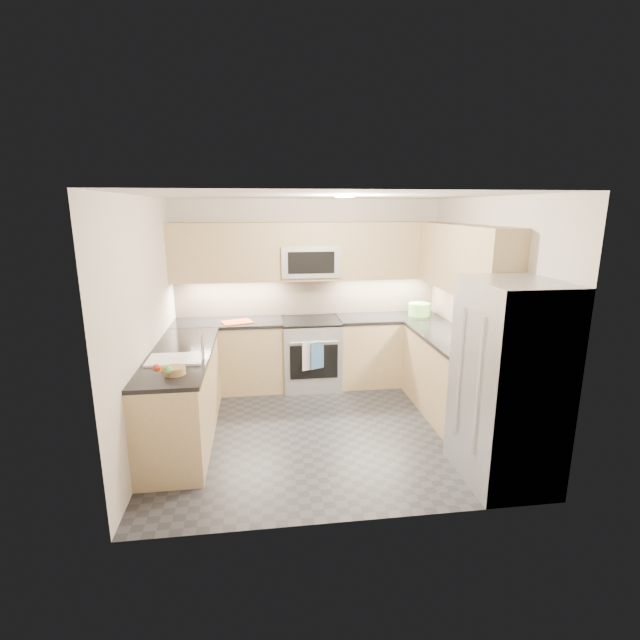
{
  "coord_description": "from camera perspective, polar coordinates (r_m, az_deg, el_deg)",
  "views": [
    {
      "loc": [
        -0.67,
        -4.68,
        2.38
      ],
      "look_at": [
        0.0,
        0.35,
        1.15
      ],
      "focal_mm": 26.0,
      "sensor_mm": 36.0,
      "label": 1
    }
  ],
  "objects": [
    {
      "name": "utensil_bowl",
      "position": [
        6.5,
        12.14,
        1.29
      ],
      "size": [
        0.35,
        0.35,
        0.17
      ],
      "primitive_type": "cylinder",
      "rotation": [
        0.0,
        0.0,
        -0.21
      ],
      "color": "#6EBE51",
      "rests_on": "countertop_back_right"
    },
    {
      "name": "base_cab_back_right",
      "position": [
        6.53,
        8.44,
        -3.73
      ],
      "size": [
        1.42,
        0.6,
        0.9
      ],
      "primitive_type": "cube",
      "color": "tan",
      "rests_on": "floor"
    },
    {
      "name": "ceiling",
      "position": [
        4.73,
        0.58,
        15.08
      ],
      "size": [
        3.6,
        3.2,
        0.02
      ],
      "primitive_type": "cube",
      "color": "beige",
      "rests_on": "wall_back"
    },
    {
      "name": "refrigerator",
      "position": [
        4.37,
        22.12,
        -7.21
      ],
      "size": [
        0.7,
        0.9,
        1.8
      ],
      "primitive_type": "cube",
      "color": "#A1A4A9",
      "rests_on": "floor"
    },
    {
      "name": "upper_cab_back",
      "position": [
        6.17,
        -1.33,
        8.46
      ],
      "size": [
        3.6,
        0.35,
        0.75
      ],
      "primitive_type": "cube",
      "color": "tan",
      "rests_on": "wall_back"
    },
    {
      "name": "gas_range",
      "position": [
        6.29,
        -1.11,
        -4.18
      ],
      "size": [
        0.76,
        0.65,
        0.91
      ],
      "primitive_type": "cube",
      "color": "#A2A5AA",
      "rests_on": "floor"
    },
    {
      "name": "range_cooktop",
      "position": [
        6.17,
        -1.13,
        -0.11
      ],
      "size": [
        0.76,
        0.65,
        0.03
      ],
      "primitive_type": "cube",
      "color": "black",
      "rests_on": "gas_range"
    },
    {
      "name": "sink_basin",
      "position": [
        4.75,
        -17.32,
        -5.42
      ],
      "size": [
        0.52,
        0.38,
        0.16
      ],
      "primitive_type": "cube",
      "color": "white",
      "rests_on": "base_cab_peninsula"
    },
    {
      "name": "wall_front",
      "position": [
        3.35,
        4.41,
        -6.15
      ],
      "size": [
        3.6,
        0.02,
        2.5
      ],
      "primitive_type": "cube",
      "color": "beige",
      "rests_on": "floor"
    },
    {
      "name": "floor",
      "position": [
        5.29,
        0.51,
        -13.1
      ],
      "size": [
        3.6,
        3.2,
        0.0
      ],
      "primitive_type": "cube",
      "color": "#222327",
      "rests_on": "ground"
    },
    {
      "name": "countertop_back_right",
      "position": [
        6.4,
        8.59,
        0.29
      ],
      "size": [
        1.42,
        0.63,
        0.04
      ],
      "primitive_type": "cube",
      "color": "black",
      "rests_on": "base_cab_back_right"
    },
    {
      "name": "countertop_right",
      "position": [
        5.49,
        16.01,
        -2.34
      ],
      "size": [
        0.63,
        1.7,
        0.04
      ],
      "primitive_type": "cube",
      "color": "black",
      "rests_on": "base_cab_right"
    },
    {
      "name": "faucet",
      "position": [
        4.65,
        -14.34,
        -3.04
      ],
      "size": [
        0.03,
        0.03,
        0.28
      ],
      "primitive_type": "cylinder",
      "color": "silver",
      "rests_on": "countertop_peninsula"
    },
    {
      "name": "fruit_pear",
      "position": [
        4.12,
        -18.18,
        -5.83
      ],
      "size": [
        0.07,
        0.07,
        0.07
      ],
      "primitive_type": "sphere",
      "color": "green",
      "rests_on": "fruit_basket"
    },
    {
      "name": "fridge_handle_left",
      "position": [
        4.04,
        18.82,
        -7.88
      ],
      "size": [
        0.02,
        0.02,
        1.2
      ],
      "primitive_type": "cylinder",
      "color": "#B2B5BA",
      "rests_on": "refrigerator"
    },
    {
      "name": "base_cab_back_left",
      "position": [
        6.3,
        -11.07,
        -4.48
      ],
      "size": [
        1.42,
        0.6,
        0.9
      ],
      "primitive_type": "cube",
      "color": "tan",
      "rests_on": "floor"
    },
    {
      "name": "fridge_handle_right",
      "position": [
        4.34,
        16.74,
        -6.21
      ],
      "size": [
        0.02,
        0.02,
        1.2
      ],
      "primitive_type": "cylinder",
      "color": "#B2B5BA",
      "rests_on": "refrigerator"
    },
    {
      "name": "wall_right",
      "position": [
        5.41,
        19.78,
        0.75
      ],
      "size": [
        0.02,
        3.2,
        2.5
      ],
      "primitive_type": "cube",
      "color": "beige",
      "rests_on": "floor"
    },
    {
      "name": "oven_handle",
      "position": [
        5.88,
        -0.74,
        -2.76
      ],
      "size": [
        0.6,
        0.02,
        0.02
      ],
      "primitive_type": "cylinder",
      "rotation": [
        0.0,
        1.57,
        0.0
      ],
      "color": "#B2B5BA",
      "rests_on": "gas_range"
    },
    {
      "name": "backsplash_back",
      "position": [
        6.42,
        -1.46,
        2.99
      ],
      "size": [
        3.6,
        0.01,
        0.51
      ],
      "primitive_type": "cube",
      "color": "tan",
      "rests_on": "wall_back"
    },
    {
      "name": "backsplash_right",
      "position": [
        5.81,
        17.7,
        1.21
      ],
      "size": [
        0.01,
        2.3,
        0.51
      ],
      "primitive_type": "cube",
      "color": "tan",
      "rests_on": "wall_right"
    },
    {
      "name": "fruit_orange",
      "position": [
        4.15,
        -18.67,
        -5.76
      ],
      "size": [
        0.06,
        0.06,
        0.06
      ],
      "primitive_type": "sphere",
      "color": "#D15E17",
      "rests_on": "fruit_basket"
    },
    {
      "name": "fruit_apple",
      "position": [
        4.2,
        -19.48,
        -5.58
      ],
      "size": [
        0.07,
        0.07,
        0.07
      ],
      "primitive_type": "sphere",
      "color": "#AC2C13",
      "rests_on": "fruit_basket"
    },
    {
      "name": "dish_towel_check",
      "position": [
        5.91,
        -1.35,
        -4.42
      ],
      "size": [
        0.19,
        0.1,
        0.37
      ],
      "primitive_type": "cube",
      "rotation": [
        0.0,
        0.0,
        0.42
      ],
      "color": "silver",
      "rests_on": "oven_handle"
    },
    {
      "name": "base_cab_peninsula",
      "position": [
        5.13,
        -16.52,
        -9.07
      ],
      "size": [
        0.6,
        2.0,
        0.9
      ],
      "primitive_type": "cube",
      "color": "tan",
      "rests_on": "floor"
    },
    {
      "name": "microwave",
      "position": [
        6.15,
        -1.29,
        7.28
      ],
      "size": [
        0.76,
        0.4,
        0.4
      ],
      "primitive_type": "cube",
      "color": "#A7A9AF",
      "rests_on": "upper_cab_back"
    },
    {
      "name": "base_cab_right",
      "position": [
        5.63,
        15.7,
        -6.94
      ],
      "size": [
        0.6,
        1.7,
        0.9
      ],
      "primitive_type": "cube",
      "color": "tan",
      "rests_on": "floor"
    },
    {
      "name": "oven_door_glass",
      "position": [
        5.98,
        -0.75,
        -5.19
      ],
      "size": [
        0.62,
        0.02,
        0.45
      ],
      "primitive_type": "cube",
      "color": "black",
      "rests_on": "gas_range"
    },
    {
      "name": "microwave_door",
      "position": [
        5.95,
        -1.08,
        7.06
      ],
      "size": [
        0.6,
        0.01,
        0.28
      ],
      "primitive_type": "cube",
      "color": "black",
      "rests_on": "microwave"
    },
    {
      "name": "fruit_basket",
      "position": [
        4.33,
        -17.43,
        -5.96
      ],
      "size": [
        0.24,
        0.24,
        0.07
      ],
      "primitive_type": "cylinder",
      "rotation": [
        0.0,
        0.0,
        0.37
      ],
      "color": "#997447",
      "rests_on": "countertop_peninsula"
    },
    {
      "name": "upper_cab_right",
      "position": [
        5.49,
        17.32,
        7.21
      ],
      "size": [
        0.35,
        1.95,
        0.75
      ],
      "primitive_type": "cube",
      "color": "tan",
      "rests_on": "wall_right"
    },
    {
      "name": "countertop_back_left",
      "position": [
        6.17,
        -11.26,
        -0.33
      ],
      "size": [
        1.42,
        0.63,
        0.04
      ],
      "primitive_type": "cube",
      "color": "black",
      "rests_on": "base_cab_back_left"
    },
    {
      "name": "cutting_board",
      "position": [
        6.07,
        -10.17,
        -0.25
      ],
      "size": [
        0.43,
        0.36,
        0.01
      ],
      "primitive_type": "cube",
      "rotation": [
        0.0,
        0.0,
        0.33
      ],
      "color": "red",
      "rests_on": "countertop_back_left"
    },
    {
      "name": "wall_left",
      "position": [
        4.95,
        -20.58,
        -0.47
      ],
      "size": [
        0.02,
        3.2,
        2.5
      ],
      "primitive_type": "cube",
      "color": "beige",
      "rests_on": "floor"
    },
    {
      "name": "dish_towel_blue",
      "position": [
        5.92,
        -0.33,
        -4.38
      ],
      "size": [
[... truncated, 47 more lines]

